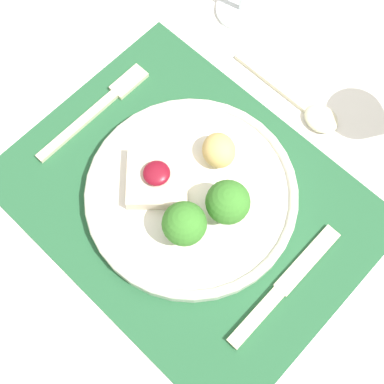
{
  "coord_description": "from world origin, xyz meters",
  "views": [
    {
      "loc": [
        0.16,
        -0.16,
        1.38
      ],
      "look_at": [
        0.0,
        0.01,
        0.77
      ],
      "focal_mm": 50.0,
      "sensor_mm": 36.0,
      "label": 1
    }
  ],
  "objects_px": {
    "dinner_plate": "(193,194)",
    "spoon": "(308,109)",
    "fork": "(101,106)",
    "knife": "(278,293)"
  },
  "relations": [
    {
      "from": "dinner_plate",
      "to": "spoon",
      "type": "height_order",
      "value": "dinner_plate"
    },
    {
      "from": "fork",
      "to": "knife",
      "type": "height_order",
      "value": "knife"
    },
    {
      "from": "spoon",
      "to": "dinner_plate",
      "type": "bearing_deg",
      "value": -94.75
    },
    {
      "from": "fork",
      "to": "spoon",
      "type": "bearing_deg",
      "value": 42.41
    },
    {
      "from": "fork",
      "to": "spoon",
      "type": "distance_m",
      "value": 0.28
    },
    {
      "from": "knife",
      "to": "spoon",
      "type": "height_order",
      "value": "spoon"
    },
    {
      "from": "fork",
      "to": "spoon",
      "type": "relative_size",
      "value": 1.09
    },
    {
      "from": "knife",
      "to": "spoon",
      "type": "relative_size",
      "value": 1.09
    },
    {
      "from": "dinner_plate",
      "to": "fork",
      "type": "relative_size",
      "value": 1.41
    },
    {
      "from": "dinner_plate",
      "to": "spoon",
      "type": "relative_size",
      "value": 1.53
    }
  ]
}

